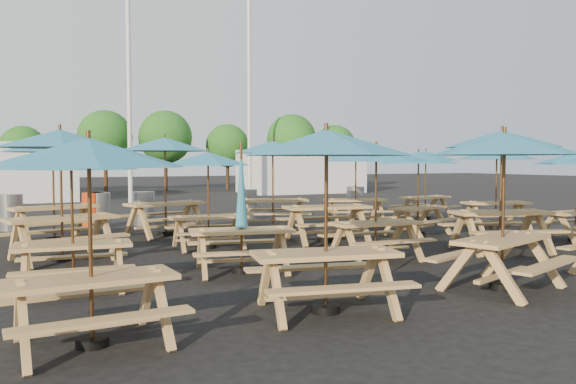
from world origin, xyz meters
name	(u,v)px	position (x,y,z in m)	size (l,w,h in m)	color
ground	(314,241)	(0.00, 0.00, 0.00)	(120.00, 120.00, 0.00)	black
picnic_unit_0	(89,164)	(-5.64, -5.82, 1.88)	(2.16, 2.16, 2.16)	tan
picnic_unit_1	(71,167)	(-5.62, -3.10, 1.82)	(2.06, 2.06, 2.10)	tan
picnic_unit_2	(60,146)	(-5.62, -0.30, 2.20)	(2.86, 2.86, 2.53)	tan
picnic_unit_3	(53,151)	(-5.64, 2.70, 2.16)	(2.85, 2.85, 2.49)	tan
picnic_unit_4	(326,153)	(-2.83, -5.71, 2.01)	(2.50, 2.50, 2.32)	tan
picnic_unit_5	(241,219)	(-2.90, -2.84, 0.92)	(2.00, 1.83, 2.23)	tan
picnic_unit_6	(208,164)	(-2.62, 0.00, 1.85)	(2.08, 2.08, 2.13)	tan
picnic_unit_7	(165,150)	(-2.99, 2.55, 2.21)	(2.92, 2.92, 2.54)	tan
picnic_unit_8	(504,152)	(0.15, -5.70, 2.03)	(2.78, 2.78, 2.34)	tan
picnic_unit_9	(376,160)	(-0.14, -2.81, 1.93)	(2.13, 2.13, 2.23)	tan
picnic_unit_10	(327,148)	(0.20, -0.26, 2.23)	(2.64, 2.64, 2.56)	tan
picnic_unit_11	(273,152)	(0.07, 2.66, 2.17)	(2.95, 2.95, 2.50)	tan
picnic_unit_13	(502,146)	(2.82, -3.05, 2.23)	(2.95, 2.95, 2.57)	tan
picnic_unit_14	(418,162)	(2.93, -0.15, 1.89)	(2.54, 2.54, 2.17)	tan
picnic_unit_15	(356,158)	(2.72, 2.53, 2.01)	(2.62, 2.62, 2.31)	tan
picnic_unit_18	(497,158)	(5.69, -0.09, 2.00)	(2.63, 2.63, 2.31)	tan
picnic_unit_19	(426,160)	(5.57, 2.84, 1.96)	(2.48, 2.48, 2.26)	tan
waste_bin_0	(11,212)	(-6.64, 5.37, 0.50)	(0.62, 0.62, 1.00)	gray
waste_bin_1	(99,210)	(-4.33, 5.17, 0.50)	(0.62, 0.62, 1.00)	gray
waste_bin_2	(93,210)	(-4.49, 5.19, 0.50)	(0.62, 0.62, 1.00)	red
waste_bin_3	(144,208)	(-3.07, 5.11, 0.50)	(0.62, 0.62, 1.00)	gray
waste_bin_4	(248,205)	(0.27, 5.19, 0.50)	(0.62, 0.62, 1.00)	gray
waste_bin_5	(355,200)	(4.49, 5.39, 0.50)	(0.62, 0.62, 1.00)	gray
mast_0	(129,69)	(-2.00, 14.00, 6.00)	(0.20, 0.20, 12.00)	silver
mast_1	(249,83)	(4.50, 16.00, 6.00)	(0.20, 0.20, 12.00)	silver
event_tent_1	(301,171)	(9.00, 19.00, 1.30)	(7.00, 4.00, 2.60)	silver
tree_2	(23,149)	(-6.39, 23.65, 2.62)	(2.59, 2.59, 3.93)	#382314
tree_3	(105,137)	(-1.75, 24.72, 3.41)	(3.36, 3.36, 5.09)	#382314
tree_4	(165,137)	(1.90, 24.26, 3.46)	(3.41, 3.41, 5.17)	#382314
tree_5	(227,146)	(6.22, 24.67, 2.97)	(2.94, 2.94, 4.45)	#382314
tree_6	(292,139)	(10.23, 22.90, 3.43)	(3.38, 3.38, 5.13)	#382314
tree_7	(335,146)	(13.63, 22.92, 2.99)	(2.95, 2.95, 4.48)	#382314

